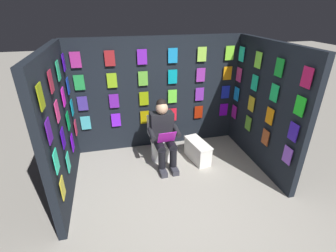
# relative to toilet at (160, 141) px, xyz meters

# --- Properties ---
(ground_plane) EXTENTS (30.00, 30.00, 0.00)m
(ground_plane) POSITION_rel_toilet_xyz_m (-0.06, 1.56, -0.33)
(ground_plane) COLOR #9E998E
(display_wall_back) EXTENTS (3.24, 0.14, 2.12)m
(display_wall_back) POSITION_rel_toilet_xyz_m (-0.06, -0.51, 0.74)
(display_wall_back) COLOR black
(display_wall_back) RESTS_ON ground
(display_wall_left) EXTENTS (0.14, 2.03, 2.12)m
(display_wall_left) POSITION_rel_toilet_xyz_m (-1.68, 0.55, 0.74)
(display_wall_left) COLOR black
(display_wall_left) RESTS_ON ground
(display_wall_right) EXTENTS (0.14, 2.03, 2.12)m
(display_wall_right) POSITION_rel_toilet_xyz_m (1.56, 0.55, 0.74)
(display_wall_right) COLOR black
(display_wall_right) RESTS_ON ground
(toilet) EXTENTS (0.41, 0.56, 0.77)m
(toilet) POSITION_rel_toilet_xyz_m (0.00, 0.00, 0.00)
(toilet) COLOR white
(toilet) RESTS_ON ground
(person_reading) EXTENTS (0.54, 0.70, 1.19)m
(person_reading) POSITION_rel_toilet_xyz_m (-0.01, 0.23, 0.27)
(person_reading) COLOR black
(person_reading) RESTS_ON ground
(comic_longbox_near) EXTENTS (0.37, 0.65, 0.38)m
(comic_longbox_near) POSITION_rel_toilet_xyz_m (-0.64, 0.27, -0.14)
(comic_longbox_near) COLOR white
(comic_longbox_near) RESTS_ON ground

